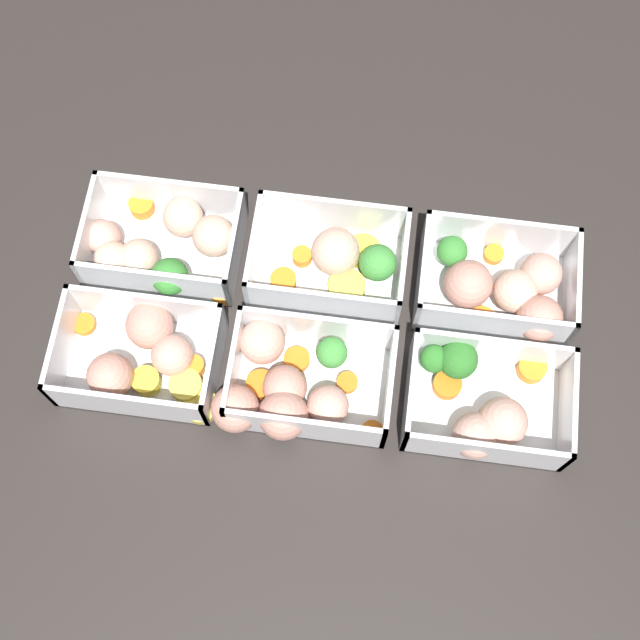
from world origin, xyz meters
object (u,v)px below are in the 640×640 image
container_near_left (144,357)px  container_near_center (290,387)px  container_far_left (163,244)px  container_near_right (483,404)px  container_far_center (338,261)px  container_far_right (503,287)px

container_near_left → container_near_center: size_ratio=0.98×
container_near_left → container_far_left: 0.12m
container_near_left → container_near_right: 0.34m
container_far_left → container_far_center: bearing=1.5°
container_near_right → container_far_right: size_ratio=1.00×
container_near_center → container_near_right: size_ratio=1.09×
container_far_left → container_far_center: same height
container_near_left → container_far_center: 0.22m
container_far_left → container_near_right: bearing=-20.6°
container_far_left → container_far_right: 0.35m
container_near_left → container_far_left: bearing=92.4°
container_near_center → container_far_center: size_ratio=1.09×
container_far_center → container_near_left: bearing=-144.1°
container_far_left → container_far_center: 0.18m
container_near_center → container_near_right: same height
container_near_left → container_near_right: size_ratio=1.07×
container_near_left → container_far_center: size_ratio=1.07×
container_near_center → container_far_right: (0.20, 0.13, 0.00)m
container_near_center → container_far_left: 0.20m
container_near_center → container_far_center: same height
container_near_center → container_far_left: size_ratio=1.01×
container_near_left → container_far_right: size_ratio=1.07×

